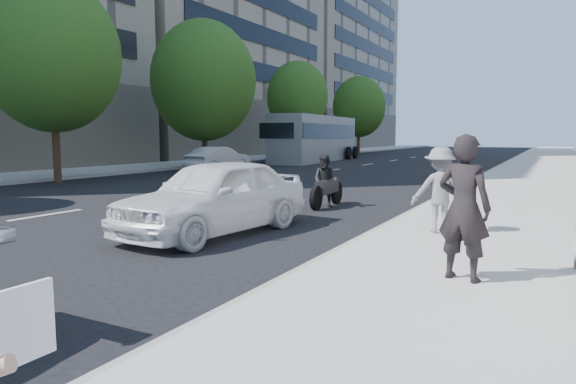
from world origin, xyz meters
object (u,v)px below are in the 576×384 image
Objects in this scene: pedestrian_woman at (464,208)px; white_sedan_near at (215,196)px; bus at (316,139)px; jogger at (440,190)px; motorcycle at (326,184)px; white_sedan_mid at (219,159)px.

white_sedan_near is (-4.97, 1.65, -0.31)m from pedestrian_woman.
white_sedan_near is 28.29m from bus.
jogger is 4.76m from motorcycle.
pedestrian_woman is at bearing -66.56° from bus.
motorcycle is 0.17× the size of bus.
pedestrian_woman reaches higher than motorcycle.
bus is at bearing 112.73° from motorcycle.
bus is (-9.94, 26.48, 0.88)m from white_sedan_near.
bus reaches higher than white_sedan_near.
bus is (0.11, 12.19, 0.98)m from white_sedan_mid.
white_sedan_near is at bearing -2.00° from jogger.
white_sedan_mid is (-14.12, 12.90, -0.29)m from jogger.
pedestrian_woman is 0.41× the size of white_sedan_near.
motorcycle is (0.45, 4.46, -0.12)m from white_sedan_near.
white_sedan_near is (-4.08, -1.39, -0.19)m from jogger.
white_sedan_near is 2.16× the size of motorcycle.
white_sedan_mid is 1.95× the size of motorcycle.
bus is at bearing -87.12° from white_sedan_mid.
motorcycle is at bearing -61.08° from jogger.
bus reaches higher than pedestrian_woman.
pedestrian_woman reaches higher than white_sedan_mid.
motorcycle is (-3.62, 3.07, -0.31)m from jogger.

